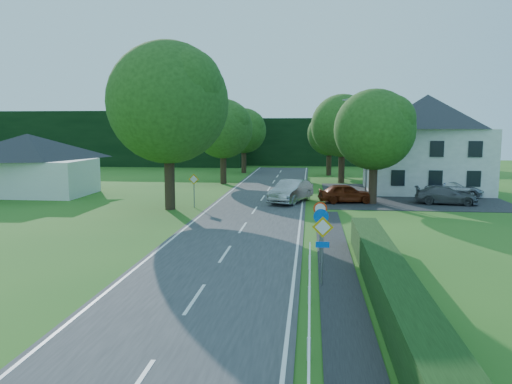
# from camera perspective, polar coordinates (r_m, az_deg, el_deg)

# --- Properties ---
(road) EXTENTS (7.00, 80.00, 0.04)m
(road) POSITION_cam_1_polar(r_m,az_deg,el_deg) (30.71, -1.01, -3.37)
(road) COLOR #343437
(road) RESTS_ON ground
(footpath) EXTENTS (1.50, 44.00, 0.04)m
(footpath) POSITION_cam_1_polar(r_m,az_deg,el_deg) (13.30, 11.05, -18.51)
(footpath) COLOR black
(footpath) RESTS_ON ground
(parking_pad) EXTENTS (14.00, 16.00, 0.04)m
(parking_pad) POSITION_cam_1_polar(r_m,az_deg,el_deg) (44.07, 16.90, -0.37)
(parking_pad) COLOR black
(parking_pad) RESTS_ON ground
(line_edge_left) EXTENTS (0.12, 80.00, 0.01)m
(line_edge_left) POSITION_cam_1_polar(r_m,az_deg,el_deg) (31.28, -6.93, -3.18)
(line_edge_left) COLOR white
(line_edge_left) RESTS_ON road
(line_edge_right) EXTENTS (0.12, 80.00, 0.01)m
(line_edge_right) POSITION_cam_1_polar(r_m,az_deg,el_deg) (30.47, 5.08, -3.44)
(line_edge_right) COLOR white
(line_edge_right) RESTS_ON road
(line_centre) EXTENTS (0.12, 80.00, 0.01)m
(line_centre) POSITION_cam_1_polar(r_m,az_deg,el_deg) (30.71, -1.01, -3.33)
(line_centre) COLOR white
(line_centre) RESTS_ON road
(hedge_right) EXTENTS (1.20, 30.00, 1.30)m
(hedge_right) POSITION_cam_1_polar(r_m,az_deg,el_deg) (11.50, 20.21, -19.72)
(hedge_right) COLOR black
(hedge_right) RESTS_ON ground
(tree_main) EXTENTS (9.40, 9.40, 11.64)m
(tree_main) POSITION_cam_1_polar(r_m,az_deg,el_deg) (35.31, -9.98, 7.41)
(tree_main) COLOR #214514
(tree_main) RESTS_ON ground
(tree_left_far) EXTENTS (7.00, 7.00, 8.58)m
(tree_left_far) POSITION_cam_1_polar(r_m,az_deg,el_deg) (50.71, -3.78, 5.78)
(tree_left_far) COLOR #214514
(tree_left_far) RESTS_ON ground
(tree_right_far) EXTENTS (7.40, 7.40, 9.09)m
(tree_right_far) POSITION_cam_1_polar(r_m,az_deg,el_deg) (52.03, 9.81, 6.01)
(tree_right_far) COLOR #214514
(tree_right_far) RESTS_ON ground
(tree_left_back) EXTENTS (6.60, 6.60, 8.07)m
(tree_left_back) POSITION_cam_1_polar(r_m,az_deg,el_deg) (62.50, -1.40, 5.88)
(tree_left_back) COLOR #214514
(tree_left_back) RESTS_ON ground
(tree_right_back) EXTENTS (6.20, 6.20, 7.56)m
(tree_right_back) POSITION_cam_1_polar(r_m,az_deg,el_deg) (59.99, 8.38, 5.49)
(tree_right_back) COLOR #214514
(tree_right_back) RESTS_ON ground
(tree_right_mid) EXTENTS (7.00, 7.00, 8.58)m
(tree_right_mid) POSITION_cam_1_polar(r_m,az_deg,el_deg) (38.23, 13.33, 5.02)
(tree_right_mid) COLOR #214514
(tree_right_mid) RESTS_ON ground
(treeline_left) EXTENTS (44.00, 6.00, 8.00)m
(treeline_left) POSITION_cam_1_polar(r_m,az_deg,el_deg) (78.66, -17.70, 5.85)
(treeline_left) COLOR black
(treeline_left) RESTS_ON ground
(treeline_right) EXTENTS (30.00, 5.00, 7.00)m
(treeline_right) POSITION_cam_1_polar(r_m,az_deg,el_deg) (76.06, 9.45, 5.68)
(treeline_right) COLOR black
(treeline_right) RESTS_ON ground
(bungalow_left) EXTENTS (11.00, 6.50, 5.20)m
(bungalow_left) POSITION_cam_1_polar(r_m,az_deg,el_deg) (46.59, -24.55, 3.02)
(bungalow_left) COLOR silver
(bungalow_left) RESTS_ON ground
(house_white) EXTENTS (10.60, 8.40, 8.60)m
(house_white) POSITION_cam_1_polar(r_m,az_deg,el_deg) (47.05, 18.84, 5.40)
(house_white) COLOR silver
(house_white) RESTS_ON ground
(streetlight) EXTENTS (2.03, 0.18, 8.00)m
(streetlight) POSITION_cam_1_polar(r_m,az_deg,el_deg) (40.16, 12.37, 5.41)
(streetlight) COLOR slate
(streetlight) RESTS_ON ground
(sign_priority_right) EXTENTS (0.78, 0.09, 2.59)m
(sign_priority_right) POSITION_cam_1_polar(r_m,az_deg,el_deg) (18.35, 7.62, -5.23)
(sign_priority_right) COLOR slate
(sign_priority_right) RESTS_ON ground
(sign_roundabout) EXTENTS (0.64, 0.08, 2.37)m
(sign_roundabout) POSITION_cam_1_polar(r_m,az_deg,el_deg) (21.31, 7.43, -3.78)
(sign_roundabout) COLOR slate
(sign_roundabout) RESTS_ON ground
(sign_speed_limit) EXTENTS (0.64, 0.11, 2.37)m
(sign_speed_limit) POSITION_cam_1_polar(r_m,az_deg,el_deg) (23.25, 7.34, -2.59)
(sign_speed_limit) COLOR slate
(sign_speed_limit) RESTS_ON ground
(sign_priority_left) EXTENTS (0.78, 0.09, 2.44)m
(sign_priority_left) POSITION_cam_1_polar(r_m,az_deg,el_deg) (36.11, -7.11, 0.94)
(sign_priority_left) COLOR slate
(sign_priority_left) RESTS_ON ground
(moving_car) EXTENTS (3.46, 5.50, 1.71)m
(moving_car) POSITION_cam_1_polar(r_m,az_deg,el_deg) (38.18, 4.02, 0.09)
(moving_car) COLOR #A2A3A7
(moving_car) RESTS_ON road
(motorcycle) EXTENTS (0.99, 1.84, 0.92)m
(motorcycle) POSITION_cam_1_polar(r_m,az_deg,el_deg) (43.89, 2.93, 0.55)
(motorcycle) COLOR black
(motorcycle) RESTS_ON road
(parked_car_red) EXTENTS (4.43, 2.38, 1.43)m
(parked_car_red) POSITION_cam_1_polar(r_m,az_deg,el_deg) (38.62, 10.26, -0.14)
(parked_car_red) COLOR #661F0B
(parked_car_red) RESTS_ON parking_pad
(parked_car_grey) EXTENTS (4.67, 2.40, 1.30)m
(parked_car_grey) POSITION_cam_1_polar(r_m,az_deg,el_deg) (39.92, 20.89, -0.36)
(parked_car_grey) COLOR #505055
(parked_car_grey) RESTS_ON parking_pad
(parked_car_silver_b) EXTENTS (4.95, 2.68, 1.32)m
(parked_car_silver_b) POSITION_cam_1_polar(r_m,az_deg,el_deg) (44.33, 21.56, 0.36)
(parked_car_silver_b) COLOR #B2B3B9
(parked_car_silver_b) RESTS_ON parking_pad
(parasol) EXTENTS (3.10, 3.13, 2.18)m
(parasol) POSITION_cam_1_polar(r_m,az_deg,el_deg) (45.52, 13.46, 1.40)
(parasol) COLOR #A60D1C
(parasol) RESTS_ON parking_pad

